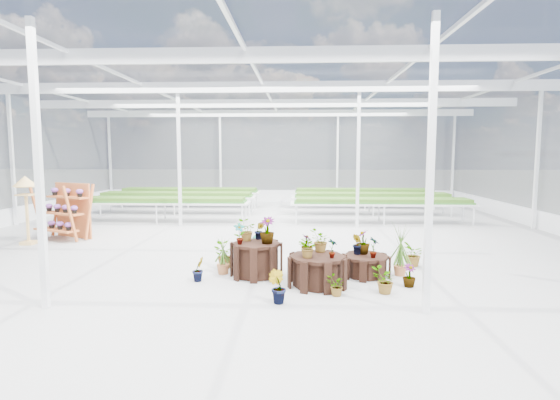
{
  "coord_description": "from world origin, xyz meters",
  "views": [
    {
      "loc": [
        1.04,
        -10.61,
        2.45
      ],
      "look_at": [
        0.57,
        0.32,
        1.3
      ],
      "focal_mm": 28.0,
      "sensor_mm": 36.0,
      "label": 1
    }
  ],
  "objects_px": {
    "plinth_tall": "(256,260)",
    "plinth_mid": "(317,271)",
    "shelf_rack": "(63,212)",
    "plinth_low": "(366,266)",
    "bird_table": "(27,210)"
  },
  "relations": [
    {
      "from": "plinth_tall",
      "to": "plinth_mid",
      "type": "height_order",
      "value": "plinth_tall"
    },
    {
      "from": "plinth_tall",
      "to": "shelf_rack",
      "type": "bearing_deg",
      "value": 148.77
    },
    {
      "from": "plinth_low",
      "to": "bird_table",
      "type": "height_order",
      "value": "bird_table"
    },
    {
      "from": "plinth_tall",
      "to": "bird_table",
      "type": "distance_m",
      "value": 7.14
    },
    {
      "from": "plinth_mid",
      "to": "shelf_rack",
      "type": "relative_size",
      "value": 0.67
    },
    {
      "from": "plinth_mid",
      "to": "plinth_low",
      "type": "relative_size",
      "value": 1.16
    },
    {
      "from": "plinth_mid",
      "to": "plinth_low",
      "type": "bearing_deg",
      "value": 34.99
    },
    {
      "from": "plinth_mid",
      "to": "bird_table",
      "type": "height_order",
      "value": "bird_table"
    },
    {
      "from": "plinth_mid",
      "to": "bird_table",
      "type": "xyz_separation_m",
      "value": [
        -7.72,
        3.45,
        0.65
      ]
    },
    {
      "from": "plinth_mid",
      "to": "shelf_rack",
      "type": "height_order",
      "value": "shelf_rack"
    },
    {
      "from": "plinth_tall",
      "to": "shelf_rack",
      "type": "height_order",
      "value": "shelf_rack"
    },
    {
      "from": "plinth_tall",
      "to": "shelf_rack",
      "type": "relative_size",
      "value": 0.62
    },
    {
      "from": "plinth_tall",
      "to": "bird_table",
      "type": "bearing_deg",
      "value": 156.39
    },
    {
      "from": "plinth_low",
      "to": "shelf_rack",
      "type": "height_order",
      "value": "shelf_rack"
    },
    {
      "from": "shelf_rack",
      "to": "plinth_low",
      "type": "bearing_deg",
      "value": 1.1
    }
  ]
}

